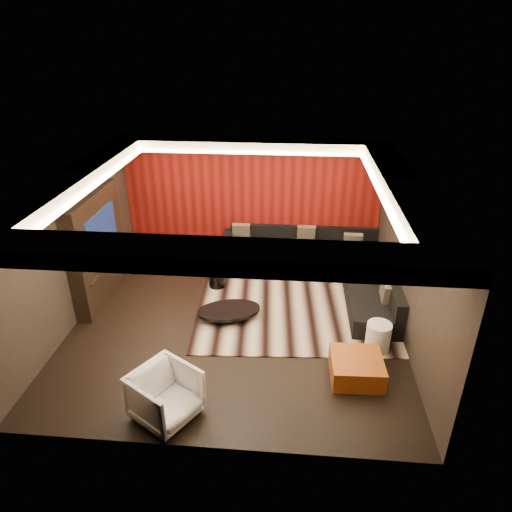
# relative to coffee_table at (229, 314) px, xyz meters

# --- Properties ---
(floor) EXTENTS (6.00, 6.00, 0.02)m
(floor) POSITION_rel_coffee_table_xyz_m (0.16, 0.02, -0.13)
(floor) COLOR black
(floor) RESTS_ON ground
(ceiling) EXTENTS (6.00, 6.00, 0.02)m
(ceiling) POSITION_rel_coffee_table_xyz_m (0.16, 0.02, 2.69)
(ceiling) COLOR silver
(ceiling) RESTS_ON ground
(wall_back) EXTENTS (6.00, 0.02, 2.80)m
(wall_back) POSITION_rel_coffee_table_xyz_m (0.16, 3.03, 1.28)
(wall_back) COLOR black
(wall_back) RESTS_ON ground
(wall_left) EXTENTS (0.02, 6.00, 2.80)m
(wall_left) POSITION_rel_coffee_table_xyz_m (-2.85, 0.02, 1.28)
(wall_left) COLOR black
(wall_left) RESTS_ON ground
(wall_right) EXTENTS (0.02, 6.00, 2.80)m
(wall_right) POSITION_rel_coffee_table_xyz_m (3.17, 0.02, 1.28)
(wall_right) COLOR black
(wall_right) RESTS_ON ground
(red_feature_wall) EXTENTS (5.98, 0.05, 2.78)m
(red_feature_wall) POSITION_rel_coffee_table_xyz_m (0.16, 2.99, 1.28)
(red_feature_wall) COLOR #6B0C0A
(red_feature_wall) RESTS_ON ground
(soffit_back) EXTENTS (6.00, 0.60, 0.22)m
(soffit_back) POSITION_rel_coffee_table_xyz_m (0.16, 2.72, 2.57)
(soffit_back) COLOR silver
(soffit_back) RESTS_ON ground
(soffit_front) EXTENTS (6.00, 0.60, 0.22)m
(soffit_front) POSITION_rel_coffee_table_xyz_m (0.16, -2.68, 2.57)
(soffit_front) COLOR silver
(soffit_front) RESTS_ON ground
(soffit_left) EXTENTS (0.60, 4.80, 0.22)m
(soffit_left) POSITION_rel_coffee_table_xyz_m (-2.54, 0.02, 2.57)
(soffit_left) COLOR silver
(soffit_left) RESTS_ON ground
(soffit_right) EXTENTS (0.60, 4.80, 0.22)m
(soffit_right) POSITION_rel_coffee_table_xyz_m (2.86, 0.02, 2.57)
(soffit_right) COLOR silver
(soffit_right) RESTS_ON ground
(cove_back) EXTENTS (4.80, 0.08, 0.04)m
(cove_back) POSITION_rel_coffee_table_xyz_m (0.16, 2.38, 2.48)
(cove_back) COLOR #FFD899
(cove_back) RESTS_ON ground
(cove_front) EXTENTS (4.80, 0.08, 0.04)m
(cove_front) POSITION_rel_coffee_table_xyz_m (0.16, -2.34, 2.48)
(cove_front) COLOR #FFD899
(cove_front) RESTS_ON ground
(cove_left) EXTENTS (0.08, 4.80, 0.04)m
(cove_left) POSITION_rel_coffee_table_xyz_m (-2.20, 0.02, 2.48)
(cove_left) COLOR #FFD899
(cove_left) RESTS_ON ground
(cove_right) EXTENTS (0.08, 4.80, 0.04)m
(cove_right) POSITION_rel_coffee_table_xyz_m (2.52, 0.02, 2.48)
(cove_right) COLOR #FFD899
(cove_right) RESTS_ON ground
(tv_surround) EXTENTS (0.30, 2.00, 2.20)m
(tv_surround) POSITION_rel_coffee_table_xyz_m (-2.69, 0.62, 0.98)
(tv_surround) COLOR black
(tv_surround) RESTS_ON ground
(tv_screen) EXTENTS (0.04, 1.30, 0.80)m
(tv_screen) POSITION_rel_coffee_table_xyz_m (-2.53, 0.62, 1.33)
(tv_screen) COLOR black
(tv_screen) RESTS_ON ground
(tv_shelf) EXTENTS (0.04, 1.60, 0.04)m
(tv_shelf) POSITION_rel_coffee_table_xyz_m (-2.53, 0.62, 0.58)
(tv_shelf) COLOR black
(tv_shelf) RESTS_ON ground
(rug) EXTENTS (4.18, 3.24, 0.02)m
(rug) POSITION_rel_coffee_table_xyz_m (1.33, 0.47, -0.11)
(rug) COLOR #C7AE92
(rug) RESTS_ON floor
(coffee_table) EXTENTS (1.48, 1.48, 0.20)m
(coffee_table) POSITION_rel_coffee_table_xyz_m (0.00, 0.00, 0.00)
(coffee_table) COLOR black
(coffee_table) RESTS_ON rug
(drum_stool) EXTENTS (0.42, 0.42, 0.40)m
(drum_stool) POSITION_rel_coffee_table_xyz_m (-0.42, 1.17, 0.10)
(drum_stool) COLOR black
(drum_stool) RESTS_ON rug
(striped_pouf) EXTENTS (0.73, 0.73, 0.31)m
(striped_pouf) POSITION_rel_coffee_table_xyz_m (-0.42, 1.72, 0.06)
(striped_pouf) COLOR #C5B498
(striped_pouf) RESTS_ON rug
(white_side_table) EXTENTS (0.50, 0.50, 0.52)m
(white_side_table) POSITION_rel_coffee_table_xyz_m (2.66, -0.69, 0.14)
(white_side_table) COLOR white
(white_side_table) RESTS_ON floor
(orange_ottoman) EXTENTS (0.82, 0.82, 0.36)m
(orange_ottoman) POSITION_rel_coffee_table_xyz_m (2.22, -1.42, 0.06)
(orange_ottoman) COLOR #9A4D13
(orange_ottoman) RESTS_ON floor
(armchair) EXTENTS (1.14, 1.14, 0.76)m
(armchair) POSITION_rel_coffee_table_xyz_m (-0.54, -2.48, 0.26)
(armchair) COLOR white
(armchair) RESTS_ON floor
(sectional_sofa) EXTENTS (3.65, 3.50, 0.75)m
(sectional_sofa) POSITION_rel_coffee_table_xyz_m (1.89, 1.89, 0.14)
(sectional_sofa) COLOR black
(sectional_sofa) RESTS_ON floor
(throw_pillows) EXTENTS (3.23, 2.80, 0.50)m
(throw_pillows) POSITION_rel_coffee_table_xyz_m (1.91, 1.91, 0.50)
(throw_pillows) COLOR tan
(throw_pillows) RESTS_ON sectional_sofa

